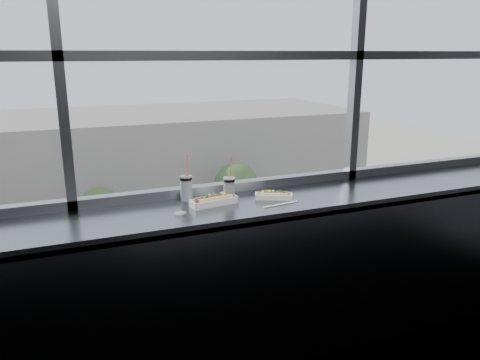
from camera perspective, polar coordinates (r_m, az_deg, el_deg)
name	(u,v)px	position (r m, az deg, el deg)	size (l,w,h in m)	color
wall_back_lower	(227,265)	(3.41, -1.58, -10.27)	(6.00, 6.00, 0.00)	black
window_glass	(224,6)	(3.11, -1.97, 20.47)	(6.00, 6.00, 0.00)	silver
window_mullions	(225,5)	(3.09, -1.83, 20.51)	(6.00, 0.08, 2.40)	gray
counter	(242,207)	(2.97, 0.21, -3.33)	(6.00, 0.55, 0.06)	gray
counter_fascia	(257,300)	(2.97, 2.12, -14.35)	(6.00, 0.04, 1.04)	gray
hotdog_tray_left	(214,200)	(2.92, -3.18, -2.48)	(0.31, 0.14, 0.07)	white
hotdog_tray_right	(274,195)	(3.04, 4.12, -1.87)	(0.25, 0.17, 0.06)	white
soda_cup_left	(186,187)	(3.01, -6.58, -0.83)	(0.08, 0.08, 0.30)	white
soda_cup_right	(229,188)	(2.98, -1.34, -0.98)	(0.08, 0.08, 0.29)	white
loose_straw	(281,204)	(2.93, 4.99, -2.98)	(0.01, 0.01, 0.25)	white
wrapper	(180,213)	(2.77, -7.28, -4.01)	(0.09, 0.06, 0.02)	silver
plaza_ground	(71,192)	(48.19, -19.91, -1.37)	(120.00, 120.00, 0.00)	#AAA294
street_asphalt	(94,312)	(26.33, -17.38, -15.07)	(80.00, 10.00, 0.06)	black
far_sidewalk	(83,253)	(33.52, -18.63, -8.42)	(80.00, 6.00, 0.04)	#AAA294
far_building	(70,164)	(41.88, -20.04, 1.87)	(50.00, 14.00, 8.00)	gray
car_near_d	(248,306)	(23.78, 0.94, -15.11)	(5.63, 2.34, 1.88)	#B7B89F
car_far_c	(252,237)	(31.70, 1.48, -7.01)	(5.74, 2.39, 1.91)	#BEB49F
car_near_e	(356,281)	(26.56, 13.93, -11.88)	(6.30, 2.63, 2.10)	#3A4573
car_near_c	(135,329)	(22.50, -12.74, -17.33)	(5.88, 2.45, 1.96)	#A02E4E
car_far_b	(147,254)	(29.82, -11.23, -8.87)	(5.52, 2.30, 1.84)	#AC2E3D
pedestrian_c	(171,231)	(33.24, -8.47, -6.13)	(0.85, 0.64, 1.91)	#66605B
pedestrian_d	(211,221)	(34.59, -3.56, -4.98)	(0.93, 0.69, 2.08)	#66605B
pedestrian_b	(71,241)	(32.94, -19.96, -7.03)	(0.90, 0.67, 2.02)	#66605B
tree_center	(100,208)	(32.55, -16.70, -3.32)	(2.84, 2.84, 4.44)	#47382B
tree_right	(236,185)	(34.52, -0.46, -0.67)	(3.36, 3.36, 5.24)	#47382B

